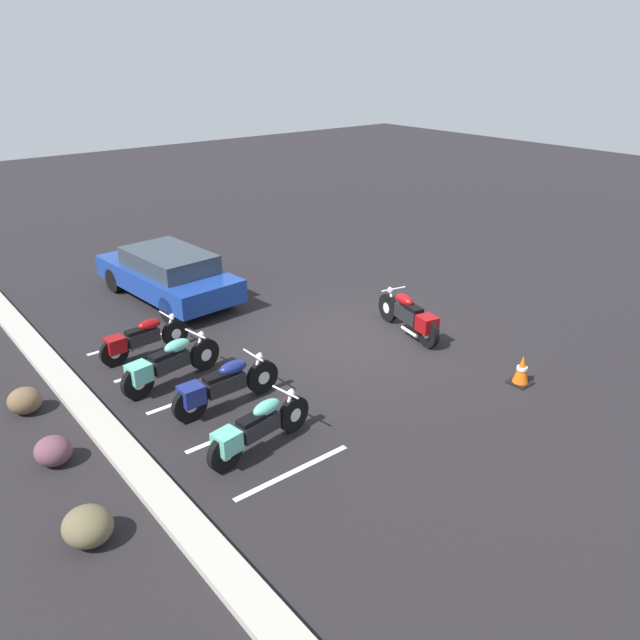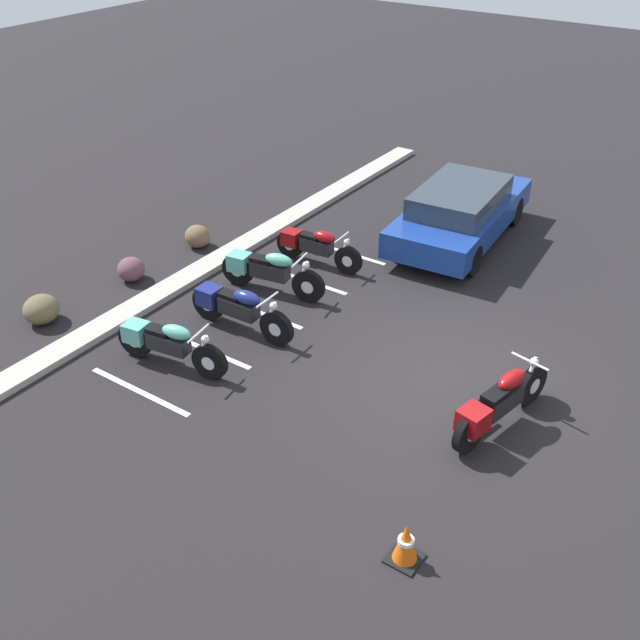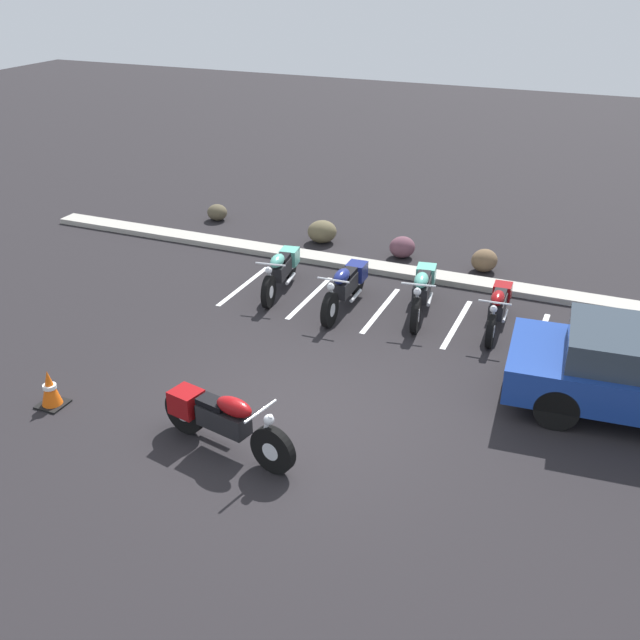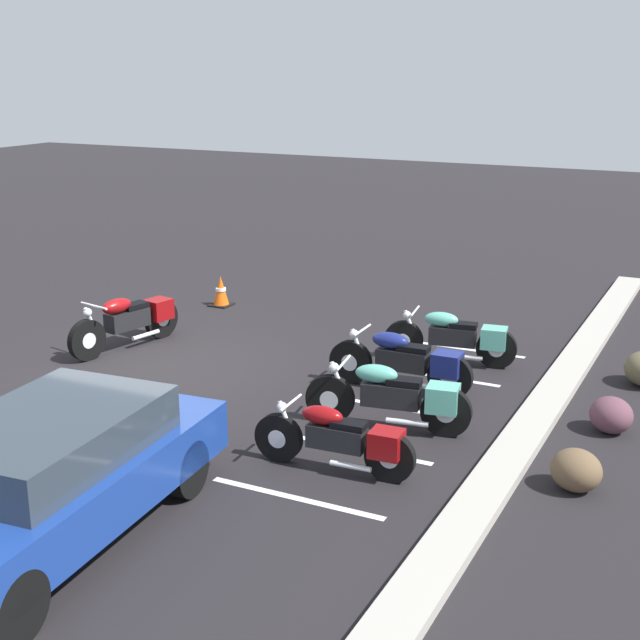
# 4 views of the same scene
# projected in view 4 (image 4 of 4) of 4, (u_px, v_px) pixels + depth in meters

# --- Properties ---
(ground) EXTENTS (60.00, 60.00, 0.00)m
(ground) POSITION_uv_depth(u_px,v_px,m) (158.00, 367.00, 13.87)
(ground) COLOR black
(motorcycle_maroon_featured) EXTENTS (2.21, 0.80, 0.88)m
(motorcycle_maroon_featured) POSITION_uv_depth(u_px,v_px,m) (131.00, 320.00, 14.73)
(motorcycle_maroon_featured) COLOR black
(motorcycle_maroon_featured) RESTS_ON ground
(parked_bike_0) EXTENTS (0.68, 2.08, 0.82)m
(parked_bike_0) POSITION_uv_depth(u_px,v_px,m) (456.00, 337.00, 13.88)
(parked_bike_0) COLOR black
(parked_bike_0) RESTS_ON ground
(parked_bike_1) EXTENTS (0.61, 2.17, 0.85)m
(parked_bike_1) POSITION_uv_depth(u_px,v_px,m) (407.00, 362.00, 12.71)
(parked_bike_1) COLOR black
(parked_bike_1) RESTS_ON ground
(parked_bike_2) EXTENTS (0.72, 2.17, 0.86)m
(parked_bike_2) POSITION_uv_depth(u_px,v_px,m) (396.00, 397.00, 11.37)
(parked_bike_2) COLOR black
(parked_bike_2) RESTS_ON ground
(parked_bike_3) EXTENTS (0.56, 1.98, 0.78)m
(parked_bike_3) POSITION_uv_depth(u_px,v_px,m) (341.00, 439.00, 10.19)
(parked_bike_3) COLOR black
(parked_bike_3) RESTS_ON ground
(car_blue) EXTENTS (4.43, 2.14, 1.29)m
(car_blue) POSITION_uv_depth(u_px,v_px,m) (44.00, 477.00, 8.67)
(car_blue) COLOR black
(car_blue) RESTS_ON ground
(concrete_curb) EXTENTS (18.00, 0.50, 0.12)m
(concrete_curb) POSITION_uv_depth(u_px,v_px,m) (529.00, 429.00, 11.37)
(concrete_curb) COLOR #A8A399
(concrete_curb) RESTS_ON ground
(landscape_rock_0) EXTENTS (0.78, 0.78, 0.47)m
(landscape_rock_0) POSITION_uv_depth(u_px,v_px,m) (611.00, 415.00, 11.36)
(landscape_rock_0) COLOR brown
(landscape_rock_0) RESTS_ON ground
(landscape_rock_1) EXTENTS (0.71, 0.74, 0.48)m
(landscape_rock_1) POSITION_uv_depth(u_px,v_px,m) (576.00, 470.00, 9.82)
(landscape_rock_1) COLOR brown
(landscape_rock_1) RESTS_ON ground
(traffic_cone) EXTENTS (0.40, 0.40, 0.59)m
(traffic_cone) POSITION_uv_depth(u_px,v_px,m) (221.00, 292.00, 17.28)
(traffic_cone) COLOR black
(traffic_cone) RESTS_ON ground
(stall_line_0) EXTENTS (0.10, 2.10, 0.00)m
(stall_line_0) POSITION_uv_depth(u_px,v_px,m) (462.00, 349.00, 14.74)
(stall_line_0) COLOR white
(stall_line_0) RESTS_ON ground
(stall_line_1) EXTENTS (0.10, 2.10, 0.00)m
(stall_line_1) POSITION_uv_depth(u_px,v_px,m) (432.00, 375.00, 13.48)
(stall_line_1) COLOR white
(stall_line_1) RESTS_ON ground
(stall_line_2) EXTENTS (0.10, 2.10, 0.00)m
(stall_line_2) POSITION_uv_depth(u_px,v_px,m) (396.00, 408.00, 12.22)
(stall_line_2) COLOR white
(stall_line_2) RESTS_ON ground
(stall_line_3) EXTENTS (0.10, 2.10, 0.00)m
(stall_line_3) POSITION_uv_depth(u_px,v_px,m) (352.00, 448.00, 10.95)
(stall_line_3) COLOR white
(stall_line_3) RESTS_ON ground
(stall_line_4) EXTENTS (0.10, 2.10, 0.00)m
(stall_line_4) POSITION_uv_depth(u_px,v_px,m) (296.00, 498.00, 9.69)
(stall_line_4) COLOR white
(stall_line_4) RESTS_ON ground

